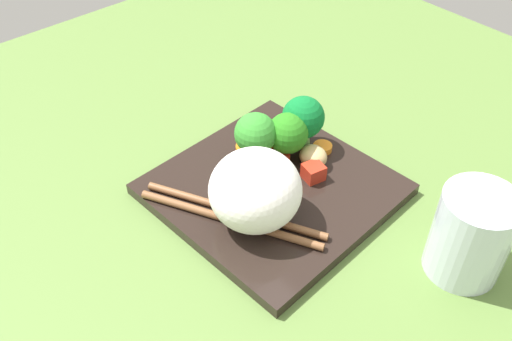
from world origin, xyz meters
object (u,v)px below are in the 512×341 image
carrot_slice_0 (323,148)px  broccoli_floret_2 (288,134)px  rice_mound (255,190)px  chopstick_pair (232,215)px  drinking_glass (471,235)px  square_plate (273,189)px

carrot_slice_0 → broccoli_floret_2: bearing=66.8°
rice_mound → chopstick_pair: bearing=47.7°
chopstick_pair → drinking_glass: drinking_glass is taller
carrot_slice_0 → chopstick_pair: 15.64cm
rice_mound → drinking_glass: 21.56cm
broccoli_floret_2 → rice_mound: bearing=117.7°
drinking_glass → rice_mound: bearing=33.8°
square_plate → carrot_slice_0: carrot_slice_0 is taller
rice_mound → carrot_slice_0: (3.07, -13.72, -3.80)cm
square_plate → chopstick_pair: (-0.85, 6.80, 1.12)cm
broccoli_floret_2 → drinking_glass: bearing=-173.5°
carrot_slice_0 → drinking_glass: bearing=175.3°
broccoli_floret_2 → chopstick_pair: size_ratio=0.32×
carrot_slice_0 → drinking_glass: (-20.97, 1.74, 3.06)cm
square_plate → broccoli_floret_2: (2.39, -4.44, 4.42)cm
drinking_glass → broccoli_floret_2: bearing=6.5°
rice_mound → drinking_glass: size_ratio=1.02×
broccoli_floret_2 → carrot_slice_0: bearing=-113.2°
broccoli_floret_2 → chopstick_pair: 12.15cm
rice_mound → drinking_glass: same height
chopstick_pair → drinking_glass: 24.18cm
rice_mound → carrot_slice_0: 14.56cm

